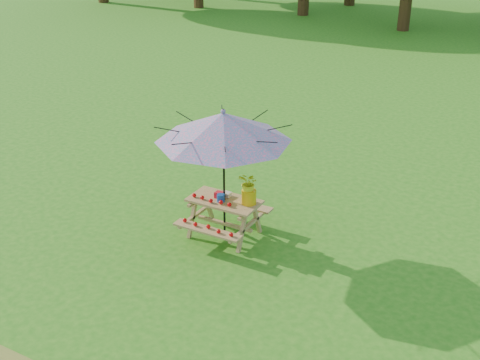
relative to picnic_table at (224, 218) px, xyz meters
The scene contains 6 objects.
ground 3.82m from the picnic_table, 25.52° to the right, with size 120.00×120.00×0.00m, color #236B14.
picnic_table is the anchor object (origin of this frame).
patio_umbrella 1.62m from the picnic_table, 84.81° to the left, with size 2.64×2.64×2.25m.
produce_bins 0.40m from the picnic_table, 168.76° to the left, with size 0.23×0.35×0.13m.
tomatoes_row 0.44m from the picnic_table, 130.20° to the right, with size 0.77×0.13×0.07m, color #C80708, non-canonical shape.
flower_bucket 0.77m from the picnic_table, 11.48° to the left, with size 0.39×0.36×0.55m.
Camera 1 is at (1.16, -6.04, 5.13)m, focal length 45.00 mm.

